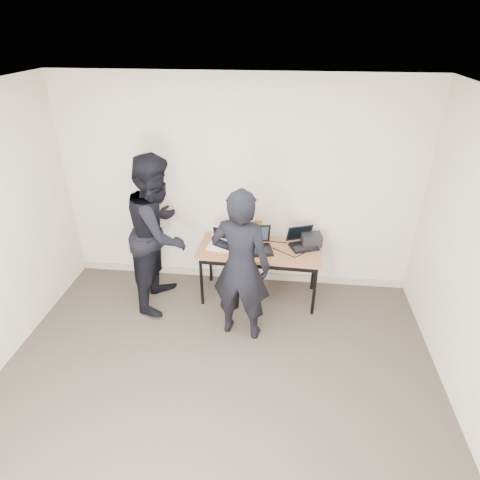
# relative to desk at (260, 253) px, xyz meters

# --- Properties ---
(room) EXTENTS (4.60, 4.60, 2.80)m
(room) POSITION_rel_desk_xyz_m (-0.32, -1.82, 0.69)
(room) COLOR #423A32
(room) RESTS_ON ground
(desk) EXTENTS (1.52, 0.70, 0.72)m
(desk) POSITION_rel_desk_xyz_m (0.00, 0.00, 0.00)
(desk) COLOR brown
(desk) RESTS_ON ground
(laptop_beige) EXTENTS (0.32, 0.31, 0.23)m
(laptop_beige) POSITION_rel_desk_xyz_m (-0.49, 0.02, 0.10)
(laptop_beige) COLOR beige
(laptop_beige) RESTS_ON desk
(laptop_center) EXTENTS (0.43, 0.42, 0.28)m
(laptop_center) POSITION_rel_desk_xyz_m (-0.04, -0.01, 0.12)
(laptop_center) COLOR black
(laptop_center) RESTS_ON desk
(laptop_right) EXTENTS (0.42, 0.41, 0.24)m
(laptop_right) POSITION_rel_desk_xyz_m (0.52, 0.14, 0.11)
(laptop_right) COLOR black
(laptop_right) RESTS_ON desk
(leather_satchel) EXTENTS (0.38, 0.22, 0.25)m
(leather_satchel) POSITION_rel_desk_xyz_m (-0.18, 0.23, 0.19)
(leather_satchel) COLOR #5A3117
(leather_satchel) RESTS_ON desk
(tissue) EXTENTS (0.15, 0.12, 0.08)m
(tissue) POSITION_rel_desk_xyz_m (-0.15, 0.23, 0.34)
(tissue) COLOR white
(tissue) RESTS_ON leather_satchel
(equipment_box) EXTENTS (0.27, 0.24, 0.14)m
(equipment_box) POSITION_rel_desk_xyz_m (0.63, 0.19, 0.13)
(equipment_box) COLOR black
(equipment_box) RESTS_ON desk
(power_brick) EXTENTS (0.09, 0.06, 0.03)m
(power_brick) POSITION_rel_desk_xyz_m (-0.22, -0.17, 0.08)
(power_brick) COLOR black
(power_brick) RESTS_ON desk
(cables) EXTENTS (1.14, 0.41, 0.01)m
(cables) POSITION_rel_desk_xyz_m (0.04, -0.01, 0.06)
(cables) COLOR black
(cables) RESTS_ON desk
(person_typist) EXTENTS (0.71, 0.53, 1.77)m
(person_typist) POSITION_rel_desk_xyz_m (-0.16, -0.69, 0.23)
(person_typist) COLOR black
(person_typist) RESTS_ON ground
(person_observer) EXTENTS (0.77, 0.97, 1.92)m
(person_observer) POSITION_rel_desk_xyz_m (-1.20, -0.16, 0.30)
(person_observer) COLOR black
(person_observer) RESTS_ON ground
(baseboard) EXTENTS (4.50, 0.03, 0.10)m
(baseboard) POSITION_rel_desk_xyz_m (-0.32, 0.41, -0.61)
(baseboard) COLOR #AEA790
(baseboard) RESTS_ON ground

